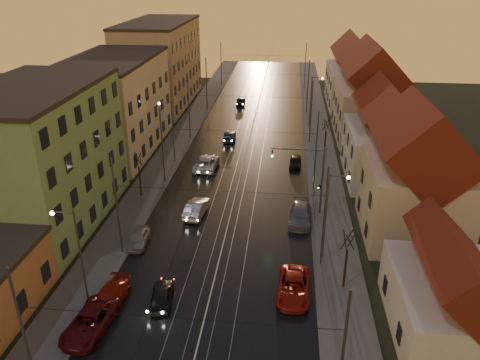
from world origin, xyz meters
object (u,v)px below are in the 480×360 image
(street_lamp_3, at_px, (313,97))
(parked_right_1, at_px, (300,215))
(driving_car_0, at_px, (162,295))
(parked_left_3, at_px, (139,238))
(street_lamp_0, at_px, (76,249))
(parked_left_2, at_px, (108,298))
(driving_car_4, at_px, (241,101))
(parked_right_2, at_px, (295,162))
(street_lamp_2, at_px, (170,126))
(driving_car_3, at_px, (230,136))
(traffic_light_mast, at_px, (313,172))
(driving_car_2, at_px, (207,163))
(parked_left_1, at_px, (90,322))
(parked_right_0, at_px, (294,287))
(street_lamp_1, at_px, (330,208))
(driving_car_1, at_px, (196,208))

(street_lamp_3, bearing_deg, parked_right_1, -94.08)
(driving_car_0, height_order, parked_left_3, driving_car_0)
(street_lamp_0, xyz_separation_m, parked_left_2, (1.80, 0.11, -4.21))
(street_lamp_0, height_order, street_lamp_3, same)
(driving_car_4, bearing_deg, parked_right_2, 105.03)
(parked_left_3, relative_size, parked_right_1, 0.74)
(street_lamp_2, bearing_deg, driving_car_3, 54.96)
(traffic_light_mast, bearing_deg, parked_right_2, 96.57)
(parked_left_2, bearing_deg, driving_car_2, 91.07)
(driving_car_2, bearing_deg, street_lamp_3, -124.51)
(driving_car_2, relative_size, parked_left_1, 1.04)
(street_lamp_0, bearing_deg, parked_left_3, 79.80)
(parked_left_3, bearing_deg, street_lamp_3, 62.19)
(parked_left_3, bearing_deg, street_lamp_0, -102.84)
(parked_left_1, height_order, parked_left_2, parked_left_1)
(driving_car_4, bearing_deg, driving_car_0, 85.52)
(driving_car_3, height_order, parked_left_3, parked_left_3)
(parked_right_1, bearing_deg, parked_left_1, -126.86)
(street_lamp_3, bearing_deg, parked_left_3, -115.17)
(traffic_light_mast, bearing_deg, driving_car_4, 105.47)
(street_lamp_0, bearing_deg, parked_right_0, 10.14)
(driving_car_2, distance_m, parked_left_2, 26.42)
(parked_right_1, bearing_deg, parked_right_0, -89.11)
(street_lamp_0, distance_m, parked_left_1, 5.09)
(street_lamp_0, height_order, parked_left_2, street_lamp_0)
(parked_right_2, bearing_deg, parked_right_0, -87.70)
(parked_right_1, distance_m, parked_right_2, 14.04)
(parked_left_1, relative_size, parked_right_1, 1.02)
(street_lamp_0, height_order, parked_right_2, street_lamp_0)
(street_lamp_1, height_order, street_lamp_3, same)
(driving_car_3, height_order, driving_car_4, driving_car_4)
(driving_car_3, distance_m, parked_right_0, 35.42)
(driving_car_2, distance_m, parked_left_3, 18.14)
(parked_left_3, distance_m, parked_right_1, 15.63)
(street_lamp_2, xyz_separation_m, parked_right_2, (15.69, 0.24, -4.28))
(parked_left_1, xyz_separation_m, parked_right_2, (14.18, 30.78, -0.13))
(traffic_light_mast, bearing_deg, parked_left_3, -154.34)
(parked_left_1, distance_m, parked_left_3, 11.06)
(street_lamp_0, distance_m, parked_left_3, 9.64)
(street_lamp_1, height_order, parked_right_2, street_lamp_1)
(street_lamp_1, relative_size, driving_car_2, 1.45)
(parked_right_0, bearing_deg, driving_car_4, 102.76)
(driving_car_1, xyz_separation_m, parked_right_2, (10.00, 13.76, -0.17))
(driving_car_1, height_order, driving_car_4, driving_car_1)
(driving_car_1, bearing_deg, driving_car_2, -80.06)
(street_lamp_2, distance_m, parked_left_3, 19.99)
(traffic_light_mast, bearing_deg, parked_right_0, -97.18)
(driving_car_1, bearing_deg, driving_car_4, -85.07)
(street_lamp_3, bearing_deg, driving_car_0, -106.25)
(parked_left_3, height_order, parked_right_0, parked_right_0)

